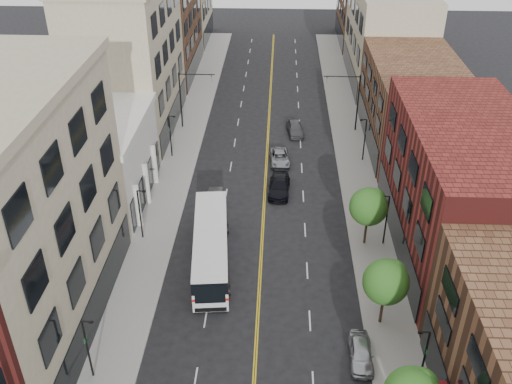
# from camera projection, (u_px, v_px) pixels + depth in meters

# --- Properties ---
(sidewalk_left) EXTENTS (4.00, 110.00, 0.15)m
(sidewalk_left) POSITION_uv_depth(u_px,v_px,m) (174.00, 178.00, 61.89)
(sidewalk_left) COLOR gray
(sidewalk_left) RESTS_ON ground
(sidewalk_right) EXTENTS (4.00, 110.00, 0.15)m
(sidewalk_right) POSITION_uv_depth(u_px,v_px,m) (358.00, 182.00, 61.16)
(sidewalk_right) COLOR gray
(sidewalk_right) RESTS_ON ground
(bldg_l_tanoffice) EXTENTS (10.00, 22.00, 18.00)m
(bldg_l_tanoffice) POSITION_uv_depth(u_px,v_px,m) (8.00, 225.00, 38.75)
(bldg_l_tanoffice) COLOR tan
(bldg_l_tanoffice) RESTS_ON ground
(bldg_l_white) EXTENTS (10.00, 14.00, 8.00)m
(bldg_l_white) POSITION_uv_depth(u_px,v_px,m) (94.00, 163.00, 56.69)
(bldg_l_white) COLOR silver
(bldg_l_white) RESTS_ON ground
(bldg_l_far_a) EXTENTS (10.00, 20.00, 18.00)m
(bldg_l_far_a) POSITION_uv_depth(u_px,v_px,m) (128.00, 59.00, 68.55)
(bldg_l_far_a) COLOR tan
(bldg_l_far_a) RESTS_ON ground
(bldg_l_far_b) EXTENTS (10.00, 20.00, 15.00)m
(bldg_l_far_b) POSITION_uv_depth(u_px,v_px,m) (160.00, 26.00, 86.36)
(bldg_l_far_b) COLOR brown
(bldg_l_far_b) RESTS_ON ground
(bldg_r_mid) EXTENTS (10.00, 22.00, 12.00)m
(bldg_r_mid) POSITION_uv_depth(u_px,v_px,m) (462.00, 190.00, 48.44)
(bldg_r_mid) COLOR #5A1A17
(bldg_r_mid) RESTS_ON ground
(bldg_r_far_a) EXTENTS (10.00, 20.00, 10.00)m
(bldg_r_far_a) POSITION_uv_depth(u_px,v_px,m) (413.00, 104.00, 66.85)
(bldg_r_far_a) COLOR brown
(bldg_r_far_a) RESTS_ON ground
(bldg_r_far_b) EXTENTS (10.00, 22.00, 14.00)m
(bldg_r_far_b) POSITION_uv_depth(u_px,v_px,m) (387.00, 36.00, 83.68)
(bldg_r_far_b) COLOR tan
(bldg_r_far_b) RESTS_ON ground
(bldg_r_far_c) EXTENTS (10.00, 18.00, 11.00)m
(bldg_r_far_c) POSITION_uv_depth(u_px,v_px,m) (369.00, 12.00, 101.49)
(bldg_r_far_c) COLOR brown
(bldg_r_far_c) RESTS_ON ground
(tree_r_2) EXTENTS (3.40, 3.40, 5.59)m
(tree_r_2) POSITION_uv_depth(u_px,v_px,m) (387.00, 280.00, 41.25)
(tree_r_2) COLOR black
(tree_r_2) RESTS_ON sidewalk_right
(tree_r_3) EXTENTS (3.40, 3.40, 5.59)m
(tree_r_3) POSITION_uv_depth(u_px,v_px,m) (370.00, 206.00, 49.76)
(tree_r_3) COLOR black
(tree_r_3) RESTS_ON sidewalk_right
(lamp_l_1) EXTENTS (0.81, 0.55, 5.05)m
(lamp_l_1) POSITION_uv_depth(u_px,v_px,m) (88.00, 346.00, 37.43)
(lamp_l_1) COLOR black
(lamp_l_1) RESTS_ON sidewalk_left
(lamp_l_2) EXTENTS (0.81, 0.55, 5.05)m
(lamp_l_2) POSITION_uv_depth(u_px,v_px,m) (140.00, 211.00, 51.05)
(lamp_l_2) COLOR black
(lamp_l_2) RESTS_ON sidewalk_left
(lamp_l_3) EXTENTS (0.81, 0.55, 5.05)m
(lamp_l_3) POSITION_uv_depth(u_px,v_px,m) (171.00, 134.00, 64.67)
(lamp_l_3) COLOR black
(lamp_l_3) RESTS_ON sidewalk_left
(lamp_r_1) EXTENTS (0.81, 0.55, 5.05)m
(lamp_r_1) POSITION_uv_depth(u_px,v_px,m) (424.00, 357.00, 36.63)
(lamp_r_1) COLOR black
(lamp_r_1) RESTS_ON sidewalk_right
(lamp_r_2) EXTENTS (0.81, 0.55, 5.05)m
(lamp_r_2) POSITION_uv_depth(u_px,v_px,m) (386.00, 217.00, 50.25)
(lamp_r_2) COLOR black
(lamp_r_2) RESTS_ON sidewalk_right
(lamp_r_3) EXTENTS (0.81, 0.55, 5.05)m
(lamp_r_3) POSITION_uv_depth(u_px,v_px,m) (364.00, 137.00, 63.87)
(lamp_r_3) COLOR black
(lamp_r_3) RESTS_ON sidewalk_right
(signal_mast_left) EXTENTS (4.49, 0.18, 7.20)m
(signal_mast_left) POSITION_uv_depth(u_px,v_px,m) (186.00, 94.00, 70.58)
(signal_mast_left) COLOR black
(signal_mast_left) RESTS_ON sidewalk_left
(signal_mast_right) EXTENTS (4.49, 0.18, 7.20)m
(signal_mast_right) POSITION_uv_depth(u_px,v_px,m) (352.00, 96.00, 69.83)
(signal_mast_right) COLOR black
(signal_mast_right) RESTS_ON sidewalk_right
(city_bus) EXTENTS (4.08, 13.07, 3.31)m
(city_bus) POSITION_uv_depth(u_px,v_px,m) (211.00, 245.00, 48.58)
(city_bus) COLOR silver
(city_bus) RESTS_ON ground
(car_parked_far) EXTENTS (1.71, 4.08, 1.38)m
(car_parked_far) POSITION_uv_depth(u_px,v_px,m) (361.00, 353.00, 39.88)
(car_parked_far) COLOR #ADB0B5
(car_parked_far) RESTS_ON ground
(car_lane_behind) EXTENTS (1.43, 4.04, 1.33)m
(car_lane_behind) POSITION_uv_depth(u_px,v_px,m) (214.00, 197.00, 57.47)
(car_lane_behind) COLOR #46474B
(car_lane_behind) RESTS_ON ground
(car_lane_a) EXTENTS (2.43, 5.37, 1.52)m
(car_lane_a) POSITION_uv_depth(u_px,v_px,m) (279.00, 186.00, 59.16)
(car_lane_a) COLOR black
(car_lane_a) RESTS_ON ground
(car_lane_b) EXTENTS (2.56, 4.81, 1.29)m
(car_lane_b) POSITION_uv_depth(u_px,v_px,m) (280.00, 158.00, 64.69)
(car_lane_b) COLOR gray
(car_lane_b) RESTS_ON ground
(car_lane_c) EXTENTS (2.43, 4.83, 1.58)m
(car_lane_c) POSITION_uv_depth(u_px,v_px,m) (295.00, 128.00, 71.12)
(car_lane_c) COLOR #434448
(car_lane_c) RESTS_ON ground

